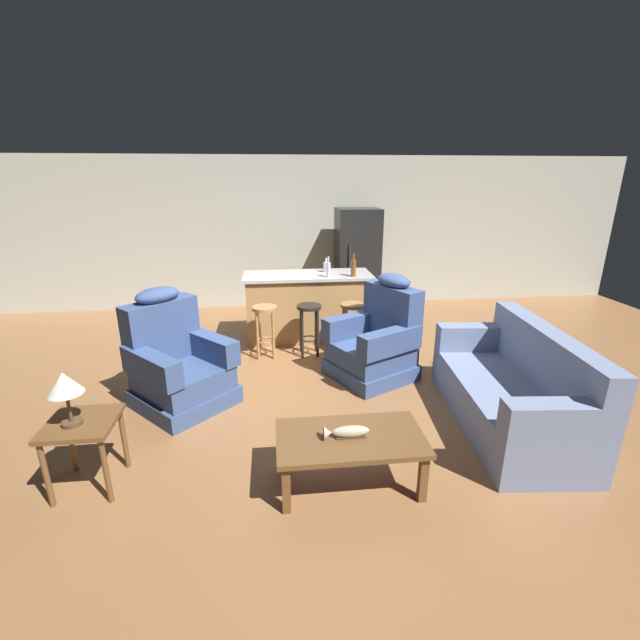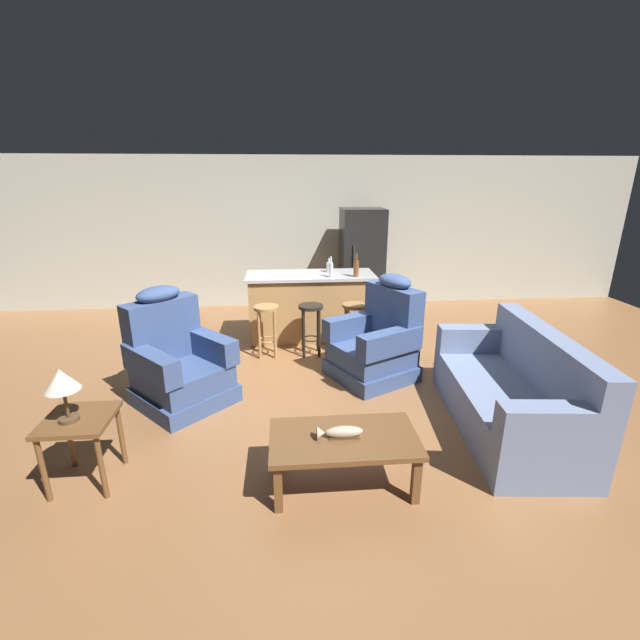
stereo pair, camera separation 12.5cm
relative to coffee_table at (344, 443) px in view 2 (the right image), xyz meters
name	(u,v)px [view 2 (the right image)]	position (x,y,z in m)	size (l,w,h in m)	color
ground_plane	(318,378)	(-0.04, 1.84, -0.36)	(12.00, 12.00, 0.00)	brown
back_wall	(304,233)	(-0.04, 4.96, 0.94)	(12.00, 0.05, 2.60)	#B2B2A3
coffee_table	(344,443)	(0.00, 0.00, 0.00)	(1.10, 0.60, 0.42)	brown
fish_figurine	(340,432)	(-0.03, -0.01, 0.10)	(0.34, 0.10, 0.10)	#4C3823
couch	(513,394)	(1.66, 0.66, -0.02)	(1.02, 1.97, 0.94)	#707FA3
recliner_near_lamp	(177,363)	(-1.53, 1.44, 0.06)	(1.19, 1.19, 1.20)	#384C7A
recliner_near_island	(377,342)	(0.65, 1.85, 0.06)	(1.13, 1.13, 1.20)	#384C7A
end_table	(80,429)	(-1.96, 0.20, 0.10)	(0.48, 0.48, 0.56)	brown
table_lamp	(61,382)	(-1.99, 0.16, 0.50)	(0.24, 0.24, 0.41)	#4C3823
kitchen_island	(311,306)	(-0.04, 3.19, 0.11)	(1.80, 0.70, 0.95)	#AD7F4C
bar_stool_left	(267,322)	(-0.65, 2.56, 0.11)	(0.32, 0.32, 0.68)	#A87A47
bar_stool_middle	(311,320)	(-0.08, 2.56, 0.11)	(0.32, 0.32, 0.68)	black
bar_stool_right	(354,319)	(0.49, 2.56, 0.11)	(0.32, 0.32, 0.68)	olive
refrigerator	(362,262)	(0.90, 4.39, 0.52)	(0.70, 0.69, 1.76)	black
bottle_tall_green	(329,267)	(0.23, 3.29, 0.66)	(0.08, 0.08, 0.20)	silver
bottle_short_amber	(356,268)	(0.57, 2.96, 0.71)	(0.07, 0.07, 0.32)	brown
bottle_wine_dark	(331,269)	(0.22, 2.96, 0.69)	(0.06, 0.06, 0.28)	silver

